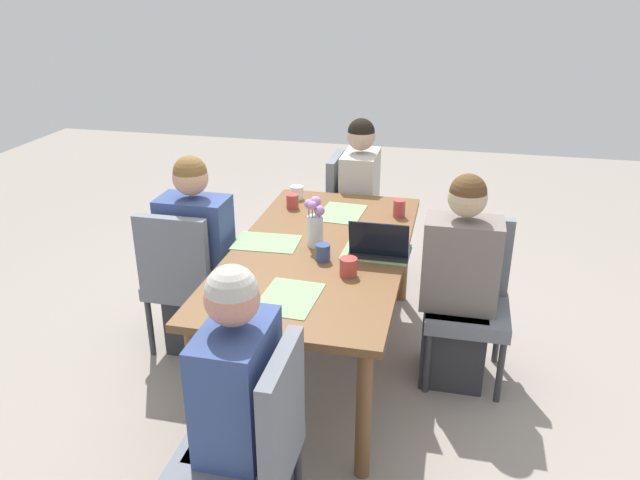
# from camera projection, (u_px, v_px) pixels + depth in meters

# --- Properties ---
(ground_plane) EXTENTS (10.00, 10.00, 0.00)m
(ground_plane) POSITION_uv_depth(u_px,v_px,m) (320.00, 359.00, 3.71)
(ground_plane) COLOR gray
(dining_table) EXTENTS (1.87, 0.94, 0.72)m
(dining_table) POSITION_uv_depth(u_px,v_px,m) (320.00, 261.00, 3.45)
(dining_table) COLOR brown
(dining_table) RESTS_ON ground_plane
(chair_far_left_near) EXTENTS (0.44, 0.44, 0.90)m
(chair_far_left_near) POSITION_uv_depth(u_px,v_px,m) (469.00, 292.00, 3.43)
(chair_far_left_near) COLOR slate
(chair_far_left_near) RESTS_ON ground_plane
(person_far_left_near) EXTENTS (0.36, 0.40, 1.19)m
(person_far_left_near) POSITION_uv_depth(u_px,v_px,m) (458.00, 293.00, 3.36)
(person_far_left_near) COLOR #2D2D33
(person_far_left_near) RESTS_ON ground_plane
(chair_head_left_left_mid) EXTENTS (0.44, 0.44, 0.90)m
(chair_head_left_left_mid) POSITION_uv_depth(u_px,v_px,m) (351.00, 209.00, 4.63)
(chair_head_left_left_mid) COLOR slate
(chair_head_left_left_mid) RESTS_ON ground_plane
(person_head_left_left_mid) EXTENTS (0.40, 0.36, 1.19)m
(person_head_left_left_mid) POSITION_uv_depth(u_px,v_px,m) (359.00, 209.00, 4.55)
(person_head_left_left_mid) COLOR #2D2D33
(person_head_left_left_mid) RESTS_ON ground_plane
(chair_head_right_left_far) EXTENTS (0.44, 0.44, 0.90)m
(chair_head_right_left_far) POSITION_uv_depth(u_px,v_px,m) (254.00, 442.00, 2.33)
(chair_head_right_left_far) COLOR slate
(chair_head_right_left_far) RESTS_ON ground_plane
(person_head_right_left_far) EXTENTS (0.40, 0.36, 1.19)m
(person_head_right_left_far) POSITION_uv_depth(u_px,v_px,m) (240.00, 423.00, 2.39)
(person_head_right_left_far) COLOR #2D2D33
(person_head_right_left_far) RESTS_ON ground_plane
(chair_near_right_near) EXTENTS (0.44, 0.44, 0.90)m
(chair_near_right_near) POSITION_uv_depth(u_px,v_px,m) (184.00, 274.00, 3.63)
(chair_near_right_near) COLOR slate
(chair_near_right_near) RESTS_ON ground_plane
(person_near_right_near) EXTENTS (0.36, 0.40, 1.19)m
(person_near_right_near) POSITION_uv_depth(u_px,v_px,m) (198.00, 266.00, 3.67)
(person_near_right_near) COLOR #2D2D33
(person_near_right_near) RESTS_ON ground_plane
(flower_vase) EXTENTS (0.11, 0.12, 0.28)m
(flower_vase) POSITION_uv_depth(u_px,v_px,m) (315.00, 223.00, 3.40)
(flower_vase) COLOR silver
(flower_vase) RESTS_ON dining_table
(placemat_far_left_near) EXTENTS (0.27, 0.37, 0.00)m
(placemat_far_left_near) POSITION_uv_depth(u_px,v_px,m) (376.00, 253.00, 3.36)
(placemat_far_left_near) COLOR #7FAD70
(placemat_far_left_near) RESTS_ON dining_table
(placemat_head_left_left_mid) EXTENTS (0.38, 0.28, 0.00)m
(placemat_head_left_left_mid) POSITION_uv_depth(u_px,v_px,m) (341.00, 213.00, 3.92)
(placemat_head_left_left_mid) COLOR #7FAD70
(placemat_head_left_left_mid) RESTS_ON dining_table
(placemat_head_right_left_far) EXTENTS (0.37, 0.28, 0.00)m
(placemat_head_right_left_far) POSITION_uv_depth(u_px,v_px,m) (289.00, 298.00, 2.90)
(placemat_head_right_left_far) COLOR #7FAD70
(placemat_head_right_left_far) RESTS_ON dining_table
(placemat_near_right_near) EXTENTS (0.28, 0.37, 0.00)m
(placemat_near_right_near) POSITION_uv_depth(u_px,v_px,m) (266.00, 242.00, 3.49)
(placemat_near_right_near) COLOR #7FAD70
(placemat_near_right_near) RESTS_ON dining_table
(laptop_far_left_near) EXTENTS (0.22, 0.32, 0.21)m
(laptop_far_left_near) POSITION_uv_depth(u_px,v_px,m) (380.00, 248.00, 3.32)
(laptop_far_left_near) COLOR black
(laptop_far_left_near) RESTS_ON dining_table
(coffee_mug_near_left) EXTENTS (0.08, 0.08, 0.09)m
(coffee_mug_near_left) POSITION_uv_depth(u_px,v_px,m) (323.00, 253.00, 3.26)
(coffee_mug_near_left) COLOR #33477A
(coffee_mug_near_left) RESTS_ON dining_table
(coffee_mug_near_right) EXTENTS (0.08, 0.08, 0.09)m
(coffee_mug_near_right) POSITION_uv_depth(u_px,v_px,m) (292.00, 201.00, 3.99)
(coffee_mug_near_right) COLOR #AD3D38
(coffee_mug_near_right) RESTS_ON dining_table
(coffee_mug_centre_left) EXTENTS (0.09, 0.09, 0.09)m
(coffee_mug_centre_left) POSITION_uv_depth(u_px,v_px,m) (348.00, 267.00, 3.10)
(coffee_mug_centre_left) COLOR #AD3D38
(coffee_mug_centre_left) RESTS_ON dining_table
(coffee_mug_centre_right) EXTENTS (0.09, 0.09, 0.09)m
(coffee_mug_centre_right) POSITION_uv_depth(u_px,v_px,m) (297.00, 192.00, 4.16)
(coffee_mug_centre_right) COLOR white
(coffee_mug_centre_right) RESTS_ON dining_table
(coffee_mug_far_left) EXTENTS (0.08, 0.08, 0.11)m
(coffee_mug_far_left) POSITION_uv_depth(u_px,v_px,m) (399.00, 208.00, 3.84)
(coffee_mug_far_left) COLOR #AD3D38
(coffee_mug_far_left) RESTS_ON dining_table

